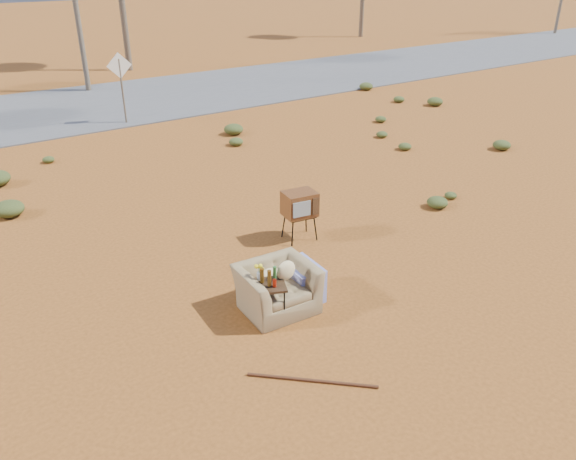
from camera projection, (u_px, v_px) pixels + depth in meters
ground at (321, 319)px, 8.23m from camera, size 140.00×140.00×0.00m
highway at (53, 111)px, 19.28m from camera, size 140.00×7.00×0.04m
armchair at (282, 281)px, 8.34m from camera, size 1.32×0.82×0.95m
tv_unit at (300, 205)px, 10.26m from camera, size 0.65×0.55×0.94m
side_table at (268, 282)px, 7.92m from camera, size 0.57×0.57×0.89m
rusty_bar at (312, 380)px, 7.00m from camera, size 1.23×1.16×0.04m
road_sign at (120, 76)px, 17.19m from camera, size 0.78×0.06×2.19m
scrub_patch at (150, 220)px, 11.00m from camera, size 17.49×8.07×0.33m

